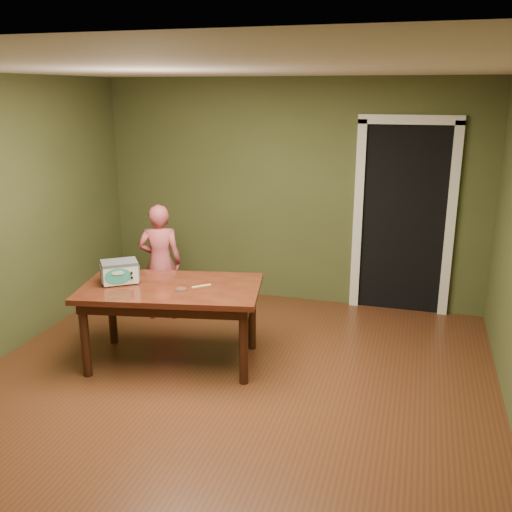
{
  "coord_description": "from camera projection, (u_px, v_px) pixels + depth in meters",
  "views": [
    {
      "loc": [
        1.46,
        -3.94,
        2.45
      ],
      "look_at": [
        0.02,
        1.0,
        0.95
      ],
      "focal_mm": 40.0,
      "sensor_mm": 36.0,
      "label": 1
    }
  ],
  "objects": [
    {
      "name": "dining_table",
      "position": [
        171.0,
        296.0,
        5.18
      ],
      "size": [
        1.74,
        1.18,
        0.75
      ],
      "rotation": [
        0.0,
        0.0,
        0.19
      ],
      "color": "#3A120D",
      "rests_on": "floor"
    },
    {
      "name": "doorway",
      "position": [
        404.0,
        215.0,
        6.63
      ],
      "size": [
        1.1,
        0.66,
        2.25
      ],
      "color": "black",
      "rests_on": "ground"
    },
    {
      "name": "baking_pan",
      "position": [
        181.0,
        289.0,
        5.02
      ],
      "size": [
        0.1,
        0.1,
        0.02
      ],
      "color": "silver",
      "rests_on": "dining_table"
    },
    {
      "name": "toy_oven",
      "position": [
        120.0,
        271.0,
        5.2
      ],
      "size": [
        0.39,
        0.37,
        0.21
      ],
      "rotation": [
        0.0,
        0.0,
        0.62
      ],
      "color": "#4C4F54",
      "rests_on": "dining_table"
    },
    {
      "name": "child",
      "position": [
        160.0,
        262.0,
        6.22
      ],
      "size": [
        0.54,
        0.44,
        1.29
      ],
      "primitive_type": "imported",
      "rotation": [
        0.0,
        0.0,
        3.47
      ],
      "color": "#C25058",
      "rests_on": "floor"
    },
    {
      "name": "spatula",
      "position": [
        201.0,
        286.0,
        5.13
      ],
      "size": [
        0.15,
        0.14,
        0.01
      ],
      "primitive_type": "cube",
      "rotation": [
        0.0,
        0.0,
        0.75
      ],
      "color": "#DAC45F",
      "rests_on": "dining_table"
    },
    {
      "name": "room_shell",
      "position": [
        216.0,
        194.0,
        4.23
      ],
      "size": [
        4.52,
        5.02,
        2.61
      ],
      "color": "#474E2A",
      "rests_on": "ground"
    },
    {
      "name": "floor",
      "position": [
        220.0,
        398.0,
        4.71
      ],
      "size": [
        5.0,
        5.0,
        0.0
      ],
      "primitive_type": "plane",
      "color": "#532D17",
      "rests_on": "ground"
    }
  ]
}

